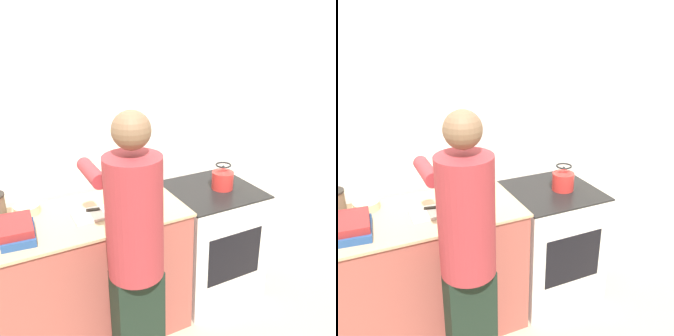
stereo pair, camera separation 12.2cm
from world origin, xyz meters
The scene contains 9 objects.
wall_back centered at (0.00, 0.72, 1.30)m, with size 8.00×0.05×2.60m.
counter centered at (-0.34, 0.32, 0.46)m, with size 1.37×0.66×0.92m.
oven centered at (0.69, 0.32, 0.44)m, with size 0.65×0.65×0.89m.
person centered at (-0.17, -0.22, 0.92)m, with size 0.34×0.58×1.69m.
cutting_board centered at (-0.17, 0.27, 0.93)m, with size 0.40×0.18×0.02m.
knife centered at (-0.17, 0.30, 0.94)m, with size 0.23×0.08×0.01m.
kettle centered at (0.76, 0.30, 0.97)m, with size 0.16×0.16×0.19m.
bowl_prep centered at (-0.61, 0.50, 0.95)m, with size 0.16×0.16×0.06m.
book_stack centered at (-0.71, 0.22, 0.97)m, with size 0.22×0.31×0.09m.
Camera 1 is at (-0.80, -1.80, 2.06)m, focal length 40.00 mm.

